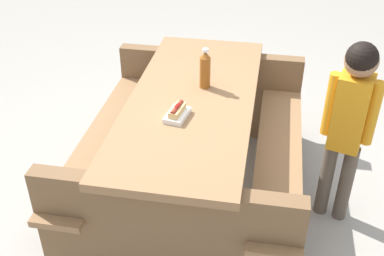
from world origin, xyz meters
name	(u,v)px	position (x,y,z in m)	size (l,w,h in m)	color
ground_plane	(192,190)	(0.00, 0.00, 0.00)	(30.00, 30.00, 0.00)	gray
picnic_table	(192,138)	(0.00, 0.00, 0.44)	(2.03, 1.71, 0.75)	olive
soda_bottle	(205,70)	(-0.13, 0.08, 0.87)	(0.07, 0.07, 0.26)	brown
hotdog_tray	(177,113)	(0.23, -0.09, 0.78)	(0.21, 0.17, 0.08)	white
child_in_coat	(350,113)	(0.23, 0.90, 0.78)	(0.23, 0.28, 1.21)	brown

